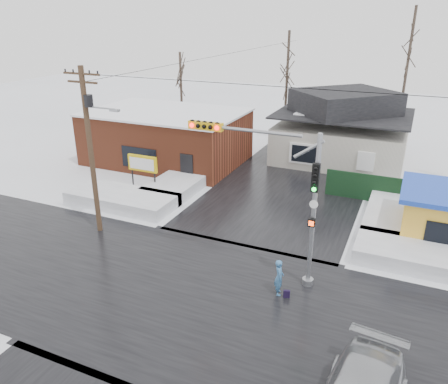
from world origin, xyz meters
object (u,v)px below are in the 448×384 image
at_px(utility_pole, 91,143).
at_px(kiosk, 444,215).
at_px(pedestrian, 279,278).
at_px(traffic_signal, 279,186).
at_px(marquee_sign, 143,165).

height_order(utility_pole, kiosk, utility_pole).
xyz_separation_m(utility_pole, pedestrian, (10.93, -1.72, -4.28)).
bearing_deg(pedestrian, utility_pole, 58.17).
bearing_deg(pedestrian, traffic_signal, 2.81).
distance_m(traffic_signal, utility_pole, 10.39).
bearing_deg(traffic_signal, kiosk, 44.84).
bearing_deg(kiosk, traffic_signal, -135.16).
distance_m(utility_pole, marquee_sign, 6.87).
height_order(traffic_signal, marquee_sign, traffic_signal).
bearing_deg(marquee_sign, traffic_signal, -29.72).
bearing_deg(traffic_signal, pedestrian, -64.32).
relative_size(utility_pole, kiosk, 1.96).
bearing_deg(kiosk, marquee_sign, -178.45).
height_order(kiosk, pedestrian, kiosk).
height_order(traffic_signal, utility_pole, utility_pole).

